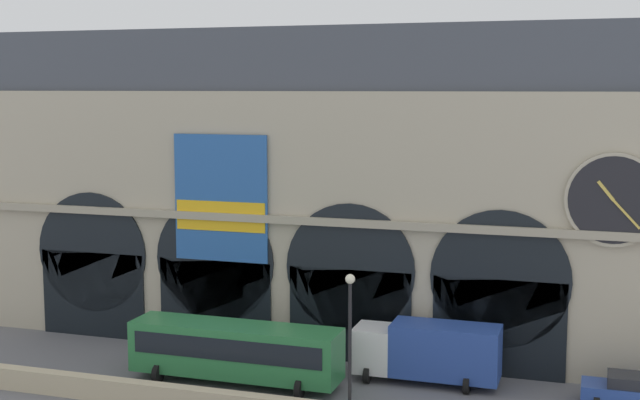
% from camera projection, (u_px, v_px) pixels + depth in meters
% --- Properties ---
extents(ground_plane, '(200.00, 200.00, 0.00)m').
position_uv_depth(ground_plane, '(248.00, 382.00, 44.73)').
color(ground_plane, slate).
extents(station_building, '(42.17, 5.05, 18.47)m').
position_uv_depth(station_building, '(295.00, 194.00, 50.47)').
color(station_building, '#B2A891').
rests_on(station_building, ground).
extents(bus_center, '(11.00, 3.25, 3.10)m').
position_uv_depth(bus_center, '(235.00, 350.00, 44.32)').
color(bus_center, '#2D7A42').
rests_on(bus_center, ground).
extents(box_truck_mideast, '(7.50, 2.91, 3.12)m').
position_uv_depth(box_truck_mideast, '(428.00, 351.00, 44.50)').
color(box_truck_mideast, white).
rests_on(box_truck_mideast, ground).
extents(car_east, '(4.40, 2.22, 1.55)m').
position_uv_depth(car_east, '(630.00, 390.00, 41.29)').
color(car_east, '#28479E').
rests_on(car_east, ground).
extents(street_lamp_quayside, '(0.44, 0.44, 6.90)m').
position_uv_depth(street_lamp_quayside, '(350.00, 329.00, 38.73)').
color(street_lamp_quayside, black).
rests_on(street_lamp_quayside, ground).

